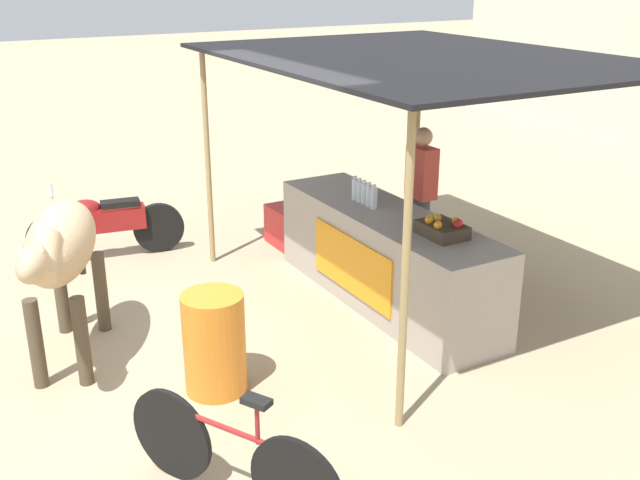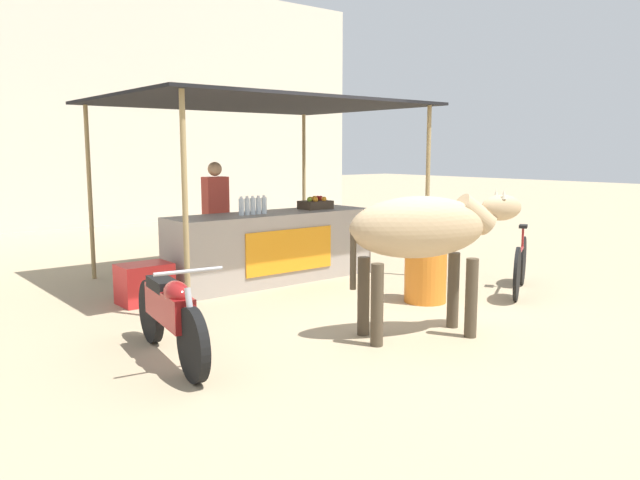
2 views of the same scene
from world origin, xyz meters
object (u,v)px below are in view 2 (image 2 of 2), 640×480
at_px(fruit_crate, 316,204).
at_px(bicycle_leaning, 520,265).
at_px(stall_counter, 273,247).
at_px(vendor_behind_counter, 216,218).
at_px(water_barrel, 426,267).
at_px(cow, 425,232).
at_px(cooler_box, 145,284).
at_px(motorcycle_parked, 170,312).

relative_size(fruit_crate, bicycle_leaning, 0.30).
relative_size(stall_counter, vendor_behind_counter, 1.82).
bearing_deg(water_barrel, vendor_behind_counter, 112.41).
distance_m(vendor_behind_counter, water_barrel, 3.17).
xyz_separation_m(stall_counter, vendor_behind_counter, (-0.46, 0.75, 0.37)).
bearing_deg(bicycle_leaning, fruit_crate, 115.83).
xyz_separation_m(fruit_crate, vendor_behind_counter, (-1.26, 0.70, -0.18)).
bearing_deg(fruit_crate, cow, -110.08).
bearing_deg(cooler_box, water_barrel, -37.63).
bearing_deg(motorcycle_parked, vendor_behind_counter, 54.07).
bearing_deg(cow, fruit_crate, 69.92).
bearing_deg(bicycle_leaning, vendor_behind_counter, 127.32).
bearing_deg(stall_counter, motorcycle_parked, -139.82).
distance_m(fruit_crate, vendor_behind_counter, 1.46).
height_order(stall_counter, cow, cow).
bearing_deg(cooler_box, bicycle_leaning, -31.74).
distance_m(cow, bicycle_leaning, 2.55).
height_order(fruit_crate, bicycle_leaning, fruit_crate).
bearing_deg(cow, stall_counter, 83.73).
bearing_deg(stall_counter, cow, -96.27).
bearing_deg(fruit_crate, bicycle_leaning, -64.17).
xyz_separation_m(cow, bicycle_leaning, (2.41, 0.49, -0.68)).
relative_size(stall_counter, fruit_crate, 6.82).
height_order(fruit_crate, water_barrel, fruit_crate).
height_order(fruit_crate, motorcycle_parked, fruit_crate).
distance_m(vendor_behind_counter, cooler_box, 1.80).
height_order(water_barrel, cow, cow).
relative_size(stall_counter, cooler_box, 5.00).
xyz_separation_m(fruit_crate, water_barrel, (-0.07, -2.20, -0.61)).
distance_m(water_barrel, cow, 1.54).
bearing_deg(vendor_behind_counter, stall_counter, -58.55).
relative_size(vendor_behind_counter, water_barrel, 1.96).
relative_size(fruit_crate, cow, 0.24).
distance_m(stall_counter, fruit_crate, 0.98).
bearing_deg(cow, bicycle_leaning, 11.57).
height_order(cooler_box, motorcycle_parked, motorcycle_parked).
bearing_deg(vendor_behind_counter, fruit_crate, -28.98).
bearing_deg(cow, motorcycle_parked, 158.86).
relative_size(motorcycle_parked, bicycle_leaning, 1.22).
relative_size(water_barrel, motorcycle_parked, 0.47).
bearing_deg(stall_counter, bicycle_leaning, -51.12).
bearing_deg(fruit_crate, cooler_box, -176.84).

